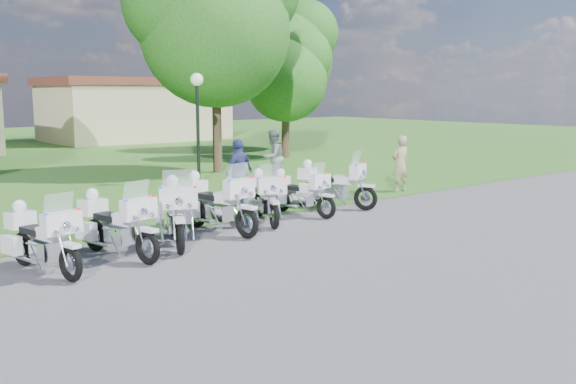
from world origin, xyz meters
TOP-DOWN VIEW (x-y plane):
  - ground at (0.00, 0.00)m, footprint 100.00×100.00m
  - motorcycle_0 at (-4.68, 1.49)m, footprint 1.00×2.22m
  - motorcycle_1 at (-3.18, 1.70)m, footprint 1.06×2.31m
  - motorcycle_2 at (-1.71, 1.94)m, footprint 1.47×2.31m
  - motorcycle_3 at (-0.42, 2.36)m, footprint 1.01×2.45m
  - motorcycle_4 at (1.17, 2.60)m, footprint 1.31×2.12m
  - motorcycle_5 at (2.42, 2.76)m, footprint 0.92×2.11m
  - motorcycle_6 at (3.79, 2.98)m, footprint 1.41×2.22m
  - lamp_post at (3.32, 9.27)m, footprint 0.44×0.44m
  - tree_2 at (5.62, 11.74)m, footprint 6.88×5.87m
  - tree_3 at (11.37, 14.46)m, footprint 4.67×3.98m
  - tree_4 at (14.37, 18.27)m, footprint 6.20×5.29m
  - building_east at (11.00, 30.00)m, footprint 11.44×7.28m
  - bystander_a at (7.47, 3.70)m, footprint 0.71×0.52m
  - bystander_b at (5.12, 7.37)m, footprint 1.11×0.98m
  - bystander_c at (1.95, 4.84)m, footprint 1.20×0.78m

SIDE VIEW (x-z plane):
  - ground at x=0.00m, z-range 0.00..0.00m
  - motorcycle_5 at x=2.42m, z-range -0.12..1.31m
  - motorcycle_0 at x=-4.68m, z-range -0.12..1.38m
  - motorcycle_4 at x=1.17m, z-range -0.12..1.40m
  - motorcycle_1 at x=-3.18m, z-range -0.13..1.44m
  - motorcycle_6 at x=3.79m, z-range -0.13..1.47m
  - motorcycle_3 at x=-0.42m, z-range -0.14..1.52m
  - motorcycle_2 at x=-1.71m, z-range -0.14..1.54m
  - bystander_a at x=7.47m, z-range 0.00..1.81m
  - bystander_c at x=1.95m, z-range 0.00..1.89m
  - bystander_b at x=5.12m, z-range 0.00..1.94m
  - building_east at x=11.00m, z-range 0.02..4.12m
  - lamp_post at x=3.32m, z-range 1.00..4.84m
  - tree_3 at x=11.37m, z-range 1.00..7.23m
  - tree_4 at x=14.37m, z-range 1.34..9.60m
  - tree_2 at x=5.62m, z-range 1.48..10.66m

